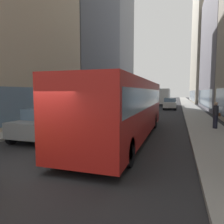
{
  "coord_description": "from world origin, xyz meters",
  "views": [
    {
      "loc": [
        3.85,
        -5.07,
        2.48
      ],
      "look_at": [
        0.48,
        5.53,
        1.4
      ],
      "focal_mm": 33.25,
      "sensor_mm": 36.0,
      "label": 1
    }
  ],
  "objects_px": {
    "car_blue_hatchback": "(108,109)",
    "pedestrian_with_handbag": "(216,115)",
    "car_red_coupe": "(147,99)",
    "box_truck": "(163,96)",
    "car_black_suv": "(124,105)",
    "dalmatian_dog": "(50,142)",
    "car_white_van": "(170,103)",
    "car_grey_wagon": "(50,122)",
    "transit_bus": "(126,105)"
  },
  "relations": [
    {
      "from": "car_blue_hatchback",
      "to": "box_truck",
      "type": "relative_size",
      "value": 0.54
    },
    {
      "from": "car_grey_wagon",
      "to": "box_truck",
      "type": "bearing_deg",
      "value": 82.44
    },
    {
      "from": "car_grey_wagon",
      "to": "dalmatian_dog",
      "type": "height_order",
      "value": "car_grey_wagon"
    },
    {
      "from": "transit_bus",
      "to": "car_grey_wagon",
      "type": "xyz_separation_m",
      "value": [
        -4.0,
        -1.05,
        -0.95
      ]
    },
    {
      "from": "car_white_van",
      "to": "box_truck",
      "type": "height_order",
      "value": "box_truck"
    },
    {
      "from": "car_grey_wagon",
      "to": "car_blue_hatchback",
      "type": "bearing_deg",
      "value": 90.0
    },
    {
      "from": "car_red_coupe",
      "to": "car_grey_wagon",
      "type": "xyz_separation_m",
      "value": [
        0.0,
        -36.79,
        0.0
      ]
    },
    {
      "from": "car_red_coupe",
      "to": "car_grey_wagon",
      "type": "relative_size",
      "value": 0.9
    },
    {
      "from": "car_red_coupe",
      "to": "box_truck",
      "type": "relative_size",
      "value": 0.57
    },
    {
      "from": "dalmatian_dog",
      "to": "car_white_van",
      "type": "bearing_deg",
      "value": 81.15
    },
    {
      "from": "box_truck",
      "to": "pedestrian_with_handbag",
      "type": "xyz_separation_m",
      "value": [
        4.99,
        -25.26,
        -0.65
      ]
    },
    {
      "from": "car_grey_wagon",
      "to": "dalmatian_dog",
      "type": "distance_m",
      "value": 3.33
    },
    {
      "from": "car_red_coupe",
      "to": "car_grey_wagon",
      "type": "height_order",
      "value": "same"
    },
    {
      "from": "car_red_coupe",
      "to": "pedestrian_with_handbag",
      "type": "distance_m",
      "value": 33.15
    },
    {
      "from": "car_blue_hatchback",
      "to": "car_black_suv",
      "type": "height_order",
      "value": "same"
    },
    {
      "from": "car_blue_hatchback",
      "to": "pedestrian_with_handbag",
      "type": "relative_size",
      "value": 2.39
    },
    {
      "from": "car_red_coupe",
      "to": "pedestrian_with_handbag",
      "type": "height_order",
      "value": "pedestrian_with_handbag"
    },
    {
      "from": "car_blue_hatchback",
      "to": "car_grey_wagon",
      "type": "xyz_separation_m",
      "value": [
        -0.0,
        -9.78,
        0.0
      ]
    },
    {
      "from": "car_grey_wagon",
      "to": "pedestrian_with_handbag",
      "type": "bearing_deg",
      "value": 28.53
    },
    {
      "from": "transit_bus",
      "to": "box_truck",
      "type": "xyz_separation_m",
      "value": [
        0.0,
        29.1,
        -0.11
      ]
    },
    {
      "from": "car_white_van",
      "to": "box_truck",
      "type": "xyz_separation_m",
      "value": [
        -1.6,
        8.86,
        0.84
      ]
    },
    {
      "from": "car_grey_wagon",
      "to": "car_black_suv",
      "type": "distance_m",
      "value": 16.22
    },
    {
      "from": "car_white_van",
      "to": "pedestrian_with_handbag",
      "type": "bearing_deg",
      "value": -78.34
    },
    {
      "from": "dalmatian_dog",
      "to": "car_blue_hatchback",
      "type": "bearing_deg",
      "value": 98.44
    },
    {
      "from": "pedestrian_with_handbag",
      "to": "car_blue_hatchback",
      "type": "bearing_deg",
      "value": 151.42
    },
    {
      "from": "car_grey_wagon",
      "to": "pedestrian_with_handbag",
      "type": "distance_m",
      "value": 10.23
    },
    {
      "from": "car_blue_hatchback",
      "to": "box_truck",
      "type": "distance_m",
      "value": 20.78
    },
    {
      "from": "car_blue_hatchback",
      "to": "dalmatian_dog",
      "type": "bearing_deg",
      "value": -81.56
    },
    {
      "from": "car_grey_wagon",
      "to": "box_truck",
      "type": "xyz_separation_m",
      "value": [
        4.0,
        30.15,
        0.84
      ]
    },
    {
      "from": "car_black_suv",
      "to": "pedestrian_with_handbag",
      "type": "bearing_deg",
      "value": -51.61
    },
    {
      "from": "car_blue_hatchback",
      "to": "dalmatian_dog",
      "type": "distance_m",
      "value": 12.67
    },
    {
      "from": "car_blue_hatchback",
      "to": "car_red_coupe",
      "type": "relative_size",
      "value": 0.95
    },
    {
      "from": "car_blue_hatchback",
      "to": "transit_bus",
      "type": "bearing_deg",
      "value": -65.39
    },
    {
      "from": "transit_bus",
      "to": "car_black_suv",
      "type": "height_order",
      "value": "transit_bus"
    },
    {
      "from": "transit_bus",
      "to": "car_red_coupe",
      "type": "height_order",
      "value": "transit_bus"
    },
    {
      "from": "car_blue_hatchback",
      "to": "box_truck",
      "type": "height_order",
      "value": "box_truck"
    },
    {
      "from": "car_red_coupe",
      "to": "pedestrian_with_handbag",
      "type": "bearing_deg",
      "value": -74.27
    },
    {
      "from": "transit_bus",
      "to": "car_white_van",
      "type": "height_order",
      "value": "transit_bus"
    },
    {
      "from": "car_blue_hatchback",
      "to": "pedestrian_with_handbag",
      "type": "distance_m",
      "value": 10.23
    },
    {
      "from": "pedestrian_with_handbag",
      "to": "car_white_van",
      "type": "bearing_deg",
      "value": 101.66
    },
    {
      "from": "transit_bus",
      "to": "car_blue_hatchback",
      "type": "distance_m",
      "value": 9.65
    },
    {
      "from": "car_grey_wagon",
      "to": "pedestrian_with_handbag",
      "type": "relative_size",
      "value": 2.79
    },
    {
      "from": "car_red_coupe",
      "to": "box_truck",
      "type": "xyz_separation_m",
      "value": [
        4.0,
        -6.64,
        0.84
      ]
    },
    {
      "from": "car_red_coupe",
      "to": "pedestrian_with_handbag",
      "type": "xyz_separation_m",
      "value": [
        8.99,
        -31.9,
        0.19
      ]
    },
    {
      "from": "transit_bus",
      "to": "car_grey_wagon",
      "type": "height_order",
      "value": "transit_bus"
    },
    {
      "from": "car_black_suv",
      "to": "dalmatian_dog",
      "type": "bearing_deg",
      "value": -84.4
    },
    {
      "from": "transit_bus",
      "to": "car_blue_hatchback",
      "type": "bearing_deg",
      "value": 114.61
    },
    {
      "from": "transit_bus",
      "to": "pedestrian_with_handbag",
      "type": "bearing_deg",
      "value": 37.58
    },
    {
      "from": "car_red_coupe",
      "to": "box_truck",
      "type": "distance_m",
      "value": 7.8
    },
    {
      "from": "car_white_van",
      "to": "car_grey_wagon",
      "type": "distance_m",
      "value": 22.01
    }
  ]
}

